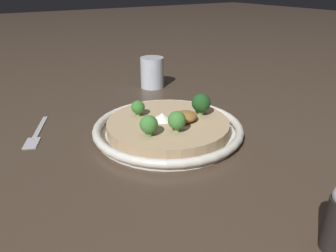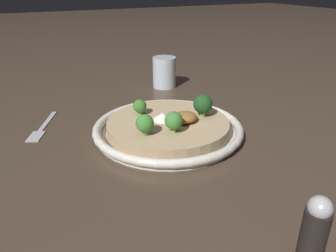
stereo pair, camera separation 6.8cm
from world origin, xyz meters
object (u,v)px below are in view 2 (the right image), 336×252
broccoli_front_right (140,106)px  drinking_glass (164,72)px  broccoli_back (174,121)px  pepper_shaker (315,230)px  risotto_bowl (168,128)px  fork_utensil (42,128)px  broccoli_right (145,124)px  broccoli_back_left (203,104)px

broccoli_front_right → drinking_glass: bearing=-125.9°
broccoli_back → pepper_shaker: size_ratio=0.47×
risotto_bowl → pepper_shaker: (0.01, 0.38, 0.03)m
risotto_bowl → pepper_shaker: size_ratio=3.47×
fork_utensil → drinking_glass: bearing=137.7°
broccoli_back → pepper_shaker: (-0.01, 0.32, -0.01)m
broccoli_back → pepper_shaker: pepper_shaker is taller
fork_utensil → broccoli_right: bearing=67.0°
broccoli_front_right → broccoli_back: bearing=102.7°
risotto_bowl → broccoli_back_left: (-0.08, 0.01, 0.04)m
broccoli_back_left → fork_utensil: (0.31, -0.16, -0.06)m
broccoli_front_right → broccoli_back_left: broccoli_back_left is taller
risotto_bowl → fork_utensil: bearing=-31.5°
drinking_glass → broccoli_back_left: bearing=78.9°
broccoli_back_left → broccoli_back: broccoli_back_left is taller
broccoli_right → pepper_shaker: bearing=100.7°
broccoli_right → fork_utensil: size_ratio=0.27×
broccoli_front_right → broccoli_right: broccoli_right is taller
broccoli_back_left → pepper_shaker: 0.37m
broccoli_right → fork_utensil: 0.26m
broccoli_back → fork_utensil: (0.22, -0.20, -0.05)m
broccoli_front_right → pepper_shaker: size_ratio=0.39×
broccoli_right → broccoli_back: 0.06m
broccoli_back_left → broccoli_back: bearing=25.0°
broccoli_front_right → broccoli_back: (-0.02, 0.11, 0.00)m
drinking_glass → broccoli_back: bearing=66.8°
risotto_bowl → broccoli_back_left: 0.09m
risotto_bowl → drinking_glass: bearing=-114.6°
drinking_glass → pepper_shaker: bearing=78.1°
risotto_bowl → broccoli_right: 0.09m
drinking_glass → fork_utensil: drinking_glass is taller
broccoli_right → drinking_glass: drinking_glass is taller
broccoli_front_right → broccoli_back: size_ratio=0.83×
pepper_shaker → risotto_bowl: bearing=-90.8°
broccoli_right → drinking_glass: bearing=-121.1°
drinking_glass → pepper_shaker: 0.69m
broccoli_front_right → broccoli_back_left: bearing=149.6°
broccoli_right → drinking_glass: 0.40m
broccoli_back → broccoli_right: bearing=-13.9°
broccoli_right → pepper_shaker: size_ratio=0.46×
broccoli_right → drinking_glass: (-0.21, -0.34, -0.01)m
pepper_shaker → broccoli_back: bearing=-88.3°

